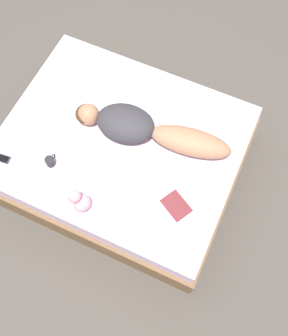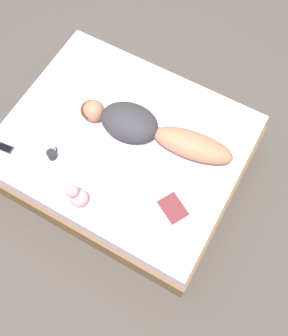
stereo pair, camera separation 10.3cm
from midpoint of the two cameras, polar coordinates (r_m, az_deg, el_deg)
ground_plane at (r=3.75m, az=-1.86°, el=0.44°), size 12.00×12.00×0.00m
bed at (r=3.52m, az=-1.99°, el=2.19°), size 1.65×2.02×0.53m
person at (r=3.20m, az=1.57°, el=5.61°), size 0.44×1.33×0.22m
open_magazine at (r=3.02m, az=3.31°, el=-7.02°), size 0.59×0.52×0.01m
coffee_mug at (r=3.23m, az=-12.34°, el=1.92°), size 0.11×0.07×0.09m
cell_phone at (r=3.41m, az=-18.69°, el=2.75°), size 0.08×0.15×0.01m
plush_toy at (r=3.01m, az=-8.72°, el=-4.07°), size 0.14×0.17×0.20m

